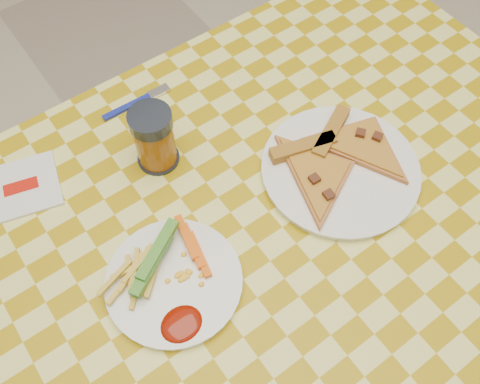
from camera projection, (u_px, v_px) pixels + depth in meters
name	position (u px, v px, depth m)	size (l,w,h in m)	color
ground	(249.00, 364.00, 1.48)	(8.00, 8.00, 0.00)	beige
table	(255.00, 264.00, 0.89)	(1.28, 0.88, 0.76)	white
plate_left	(174.00, 282.00, 0.79)	(0.20, 0.20, 0.01)	white
plate_right	(340.00, 170.00, 0.90)	(0.26, 0.26, 0.01)	white
fries_veggies	(162.00, 273.00, 0.78)	(0.19, 0.17, 0.04)	gold
pizza_slices	(336.00, 158.00, 0.89)	(0.31, 0.26, 0.02)	#B17036
drink_glass	(154.00, 139.00, 0.87)	(0.07, 0.07, 0.12)	black
napkin	(21.00, 187.00, 0.88)	(0.15, 0.14, 0.01)	white
fork	(137.00, 102.00, 0.98)	(0.14, 0.02, 0.01)	navy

